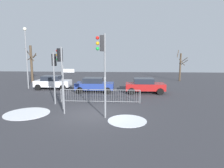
{
  "coord_description": "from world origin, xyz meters",
  "views": [
    {
      "loc": [
        1.91,
        -12.06,
        3.8
      ],
      "look_at": [
        0.91,
        3.46,
        1.43
      ],
      "focal_mm": 31.35,
      "sensor_mm": 36.0,
      "label": 1
    }
  ],
  "objects_px": {
    "direction_sign_post": "(64,87)",
    "bare_tree_centre": "(31,63)",
    "traffic_light_rear_left": "(54,67)",
    "street_lamp": "(26,52)",
    "car_blue_far": "(94,85)",
    "bare_tree_left": "(180,66)",
    "car_white_trailing": "(53,82)",
    "traffic_light_mid_left": "(102,57)",
    "traffic_light_mid_right": "(60,64)",
    "car_red_mid": "(145,85)"
  },
  "relations": [
    {
      "from": "bare_tree_left",
      "to": "traffic_light_rear_left",
      "type": "bearing_deg",
      "value": -133.59
    },
    {
      "from": "car_red_mid",
      "to": "car_blue_far",
      "type": "height_order",
      "value": "same"
    },
    {
      "from": "traffic_light_mid_left",
      "to": "bare_tree_left",
      "type": "xyz_separation_m",
      "value": [
        9.24,
        17.18,
        -1.51
      ]
    },
    {
      "from": "traffic_light_mid_left",
      "to": "car_blue_far",
      "type": "bearing_deg",
      "value": 2.04
    },
    {
      "from": "traffic_light_mid_left",
      "to": "traffic_light_rear_left",
      "type": "height_order",
      "value": "traffic_light_mid_left"
    },
    {
      "from": "traffic_light_mid_left",
      "to": "car_red_mid",
      "type": "bearing_deg",
      "value": -32.87
    },
    {
      "from": "traffic_light_rear_left",
      "to": "car_red_mid",
      "type": "xyz_separation_m",
      "value": [
        7.32,
        4.65,
        -2.11
      ]
    },
    {
      "from": "traffic_light_mid_left",
      "to": "traffic_light_rear_left",
      "type": "bearing_deg",
      "value": 41.21
    },
    {
      "from": "traffic_light_mid_left",
      "to": "traffic_light_mid_right",
      "type": "distance_m",
      "value": 3.68
    },
    {
      "from": "traffic_light_rear_left",
      "to": "car_blue_far",
      "type": "height_order",
      "value": "traffic_light_rear_left"
    },
    {
      "from": "street_lamp",
      "to": "bare_tree_centre",
      "type": "bearing_deg",
      "value": 110.85
    },
    {
      "from": "car_white_trailing",
      "to": "bare_tree_left",
      "type": "bearing_deg",
      "value": 25.5
    },
    {
      "from": "traffic_light_mid_left",
      "to": "car_red_mid",
      "type": "xyz_separation_m",
      "value": [
        3.28,
        7.87,
        -2.86
      ]
    },
    {
      "from": "direction_sign_post",
      "to": "car_blue_far",
      "type": "xyz_separation_m",
      "value": [
        0.76,
        7.35,
        -0.99
      ]
    },
    {
      "from": "car_blue_far",
      "to": "car_white_trailing",
      "type": "bearing_deg",
      "value": 162.65
    },
    {
      "from": "car_blue_far",
      "to": "street_lamp",
      "type": "height_order",
      "value": "street_lamp"
    },
    {
      "from": "traffic_light_rear_left",
      "to": "bare_tree_centre",
      "type": "distance_m",
      "value": 13.36
    },
    {
      "from": "car_blue_far",
      "to": "bare_tree_left",
      "type": "xyz_separation_m",
      "value": [
        10.99,
        9.19,
        1.35
      ]
    },
    {
      "from": "direction_sign_post",
      "to": "car_white_trailing",
      "type": "bearing_deg",
      "value": 119.16
    },
    {
      "from": "traffic_light_mid_left",
      "to": "bare_tree_left",
      "type": "relative_size",
      "value": 1.13
    },
    {
      "from": "traffic_light_mid_left",
      "to": "car_red_mid",
      "type": "height_order",
      "value": "traffic_light_mid_left"
    },
    {
      "from": "direction_sign_post",
      "to": "bare_tree_centre",
      "type": "distance_m",
      "value": 16.39
    },
    {
      "from": "traffic_light_mid_right",
      "to": "direction_sign_post",
      "type": "xyz_separation_m",
      "value": [
        0.61,
        -1.25,
        -1.39
      ]
    },
    {
      "from": "traffic_light_mid_left",
      "to": "street_lamp",
      "type": "relative_size",
      "value": 0.75
    },
    {
      "from": "car_red_mid",
      "to": "car_blue_far",
      "type": "relative_size",
      "value": 1.0
    },
    {
      "from": "traffic_light_mid_right",
      "to": "street_lamp",
      "type": "relative_size",
      "value": 0.65
    },
    {
      "from": "traffic_light_mid_right",
      "to": "direction_sign_post",
      "type": "distance_m",
      "value": 1.97
    },
    {
      "from": "car_blue_far",
      "to": "bare_tree_left",
      "type": "height_order",
      "value": "bare_tree_left"
    },
    {
      "from": "bare_tree_left",
      "to": "bare_tree_centre",
      "type": "distance_m",
      "value": 20.71
    },
    {
      "from": "traffic_light_mid_right",
      "to": "street_lamp",
      "type": "bearing_deg",
      "value": 73.38
    },
    {
      "from": "traffic_light_rear_left",
      "to": "bare_tree_centre",
      "type": "relative_size",
      "value": 0.79
    },
    {
      "from": "car_red_mid",
      "to": "bare_tree_left",
      "type": "distance_m",
      "value": 11.14
    },
    {
      "from": "car_red_mid",
      "to": "traffic_light_mid_left",
      "type": "bearing_deg",
      "value": -112.85
    },
    {
      "from": "traffic_light_rear_left",
      "to": "car_white_trailing",
      "type": "distance_m",
      "value": 7.08
    },
    {
      "from": "traffic_light_mid_left",
      "to": "street_lamp",
      "type": "distance_m",
      "value": 13.53
    },
    {
      "from": "traffic_light_rear_left",
      "to": "street_lamp",
      "type": "height_order",
      "value": "street_lamp"
    },
    {
      "from": "direction_sign_post",
      "to": "bare_tree_left",
      "type": "distance_m",
      "value": 20.3
    },
    {
      "from": "street_lamp",
      "to": "traffic_light_mid_right",
      "type": "bearing_deg",
      "value": -50.81
    },
    {
      "from": "traffic_light_mid_left",
      "to": "direction_sign_post",
      "type": "distance_m",
      "value": 3.19
    },
    {
      "from": "direction_sign_post",
      "to": "car_white_trailing",
      "type": "distance_m",
      "value": 9.79
    },
    {
      "from": "traffic_light_mid_right",
      "to": "bare_tree_left",
      "type": "height_order",
      "value": "bare_tree_left"
    },
    {
      "from": "traffic_light_rear_left",
      "to": "bare_tree_left",
      "type": "xyz_separation_m",
      "value": [
        13.29,
        13.96,
        -0.76
      ]
    },
    {
      "from": "street_lamp",
      "to": "traffic_light_mid_left",
      "type": "bearing_deg",
      "value": -45.61
    },
    {
      "from": "traffic_light_mid_right",
      "to": "bare_tree_centre",
      "type": "bearing_deg",
      "value": 67.2
    },
    {
      "from": "car_red_mid",
      "to": "street_lamp",
      "type": "distance_m",
      "value": 13.28
    },
    {
      "from": "traffic_light_rear_left",
      "to": "street_lamp",
      "type": "xyz_separation_m",
      "value": [
        -5.41,
        6.44,
        1.2
      ]
    },
    {
      "from": "traffic_light_rear_left",
      "to": "traffic_light_mid_right",
      "type": "height_order",
      "value": "traffic_light_mid_right"
    },
    {
      "from": "traffic_light_mid_right",
      "to": "street_lamp",
      "type": "height_order",
      "value": "street_lamp"
    },
    {
      "from": "traffic_light_rear_left",
      "to": "direction_sign_post",
      "type": "xyz_separation_m",
      "value": [
        1.54,
        -2.59,
        -1.12
      ]
    },
    {
      "from": "direction_sign_post",
      "to": "car_red_mid",
      "type": "height_order",
      "value": "direction_sign_post"
    }
  ]
}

